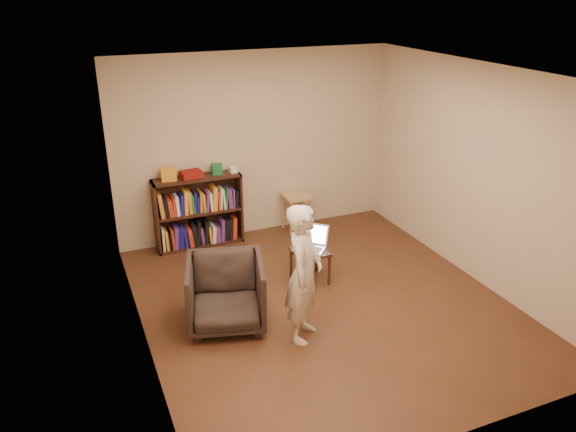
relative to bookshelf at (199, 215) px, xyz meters
name	(u,v)px	position (x,y,z in m)	size (l,w,h in m)	color
floor	(323,303)	(0.91, -2.09, -0.44)	(4.50, 4.50, 0.00)	#3F2814
ceiling	(330,73)	(0.91, -2.09, 2.16)	(4.50, 4.50, 0.00)	silver
wall_back	(255,145)	(0.91, 0.16, 0.86)	(4.00, 4.00, 0.00)	#C9B298
wall_left	(135,228)	(-1.09, -2.09, 0.86)	(4.50, 4.50, 0.00)	#C9B298
wall_right	(477,175)	(2.91, -2.09, 0.86)	(4.50, 4.50, 0.00)	#C9B298
bookshelf	(199,215)	(0.00, 0.00, 0.00)	(1.20, 0.30, 1.00)	black
box_yellow	(169,174)	(-0.36, 0.00, 0.64)	(0.20, 0.14, 0.16)	gold
red_cloth	(191,174)	(-0.07, -0.01, 0.61)	(0.28, 0.20, 0.09)	maroon
box_green	(217,169)	(0.30, 0.01, 0.63)	(0.14, 0.14, 0.14)	#1B6838
box_white	(233,170)	(0.52, -0.02, 0.60)	(0.10, 0.10, 0.08)	silver
stool	(297,202)	(1.45, -0.06, 0.00)	(0.38, 0.38, 0.55)	tan
armchair	(226,293)	(-0.23, -2.06, -0.06)	(0.80, 0.83, 0.75)	#2F261F
side_table	(310,255)	(0.99, -1.54, -0.09)	(0.41, 0.41, 0.42)	black
laptop	(310,243)	(1.02, -1.48, 0.04)	(0.52, 0.52, 0.26)	silver
person	(304,274)	(0.43, -2.59, 0.30)	(0.54, 0.35, 1.47)	beige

